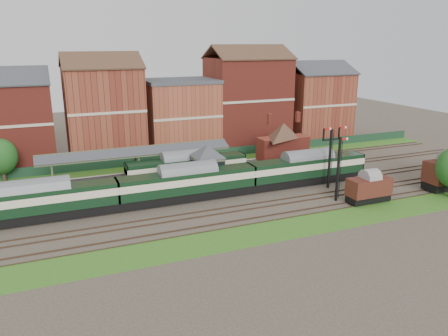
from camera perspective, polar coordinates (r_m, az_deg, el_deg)
name	(u,v)px	position (r m, az deg, el deg)	size (l,w,h in m)	color
ground	(239,193)	(56.45, 1.91, -3.32)	(160.00, 160.00, 0.00)	#473D33
grass_back	(198,162)	(70.65, -3.43, 0.72)	(90.00, 4.50, 0.06)	#2D6619
grass_front	(286,228)	(46.55, 8.04, -7.83)	(90.00, 5.00, 0.06)	#2D6619
fence	(194,155)	(72.29, -3.95, 1.67)	(90.00, 0.12, 1.50)	#193823
platform	(179,174)	(63.34, -5.85, -0.73)	(55.00, 3.40, 1.00)	#2D2D2D
signal_box	(208,166)	(57.26, -2.14, 0.32)	(5.40, 5.40, 6.00)	#5F6D4D
brick_hut	(262,173)	(60.93, 4.95, -0.70)	(3.20, 2.64, 2.94)	maroon
station_building	(283,140)	(69.02, 7.72, 3.59)	(8.10, 8.10, 5.90)	#993327
canopy	(136,150)	(60.92, -11.38, 2.33)	(26.00, 3.89, 4.08)	#515435
semaphore_bracket	(330,154)	(58.92, 13.71, 1.77)	(3.60, 0.25, 8.18)	black
semaphore_siding	(338,168)	(54.40, 14.71, -0.02)	(1.23, 0.25, 8.00)	black
town_backdrop	(180,112)	(77.52, -5.83, 7.33)	(69.00, 10.00, 16.00)	#993327
dmu_train	(188,183)	(53.41, -4.71, -1.90)	(51.14, 2.69, 3.93)	black
platform_railcar	(187,168)	(59.91, -4.86, 0.06)	(16.65, 2.63, 3.83)	black
goods_van_a	(369,188)	(55.54, 18.41, -2.48)	(5.32, 2.31, 3.23)	black
tree_back	(1,156)	(66.97, -27.08, 1.36)	(4.24, 4.24, 6.20)	#382619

